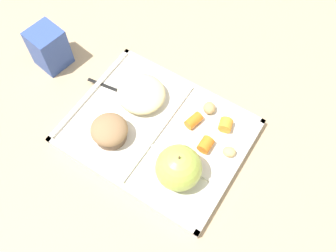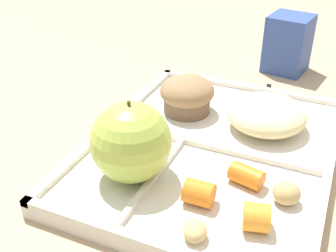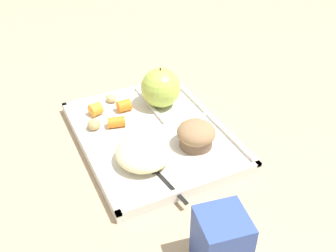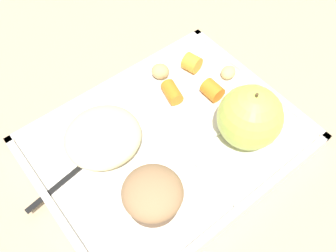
{
  "view_description": "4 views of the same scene",
  "coord_description": "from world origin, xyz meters",
  "px_view_note": "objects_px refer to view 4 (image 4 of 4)",
  "views": [
    {
      "loc": [
        -0.22,
        0.3,
        0.7
      ],
      "look_at": [
        -0.02,
        -0.01,
        0.04
      ],
      "focal_mm": 39.66,
      "sensor_mm": 36.0,
      "label": 1
    },
    {
      "loc": [
        -0.42,
        -0.13,
        0.31
      ],
      "look_at": [
        -0.02,
        0.05,
        0.05
      ],
      "focal_mm": 45.25,
      "sensor_mm": 36.0,
      "label": 2
    },
    {
      "loc": [
        0.6,
        -0.25,
        0.51
      ],
      "look_at": [
        0.03,
        0.02,
        0.05
      ],
      "focal_mm": 42.4,
      "sensor_mm": 36.0,
      "label": 3
    },
    {
      "loc": [
        0.17,
        0.22,
        0.46
      ],
      "look_at": [
        0.01,
        0.01,
        0.07
      ],
      "focal_mm": 39.33,
      "sensor_mm": 36.0,
      "label": 4
    }
  ],
  "objects_px": {
    "lunch_tray": "(168,143)",
    "plastic_fork": "(82,166)",
    "bran_muffin": "(153,195)",
    "green_apple": "(250,117)"
  },
  "relations": [
    {
      "from": "bran_muffin",
      "to": "green_apple",
      "type": "bearing_deg",
      "value": 180.0
    },
    {
      "from": "lunch_tray",
      "to": "bran_muffin",
      "type": "bearing_deg",
      "value": 39.98
    },
    {
      "from": "bran_muffin",
      "to": "plastic_fork",
      "type": "relative_size",
      "value": 0.5
    },
    {
      "from": "lunch_tray",
      "to": "bran_muffin",
      "type": "xyz_separation_m",
      "value": [
        0.07,
        0.06,
        0.03
      ]
    },
    {
      "from": "lunch_tray",
      "to": "plastic_fork",
      "type": "height_order",
      "value": "lunch_tray"
    },
    {
      "from": "green_apple",
      "to": "lunch_tray",
      "type": "bearing_deg",
      "value": -34.74
    },
    {
      "from": "lunch_tray",
      "to": "plastic_fork",
      "type": "bearing_deg",
      "value": -18.64
    },
    {
      "from": "lunch_tray",
      "to": "bran_muffin",
      "type": "distance_m",
      "value": 0.1
    },
    {
      "from": "lunch_tray",
      "to": "green_apple",
      "type": "relative_size",
      "value": 3.89
    },
    {
      "from": "lunch_tray",
      "to": "plastic_fork",
      "type": "distance_m",
      "value": 0.13
    }
  ]
}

